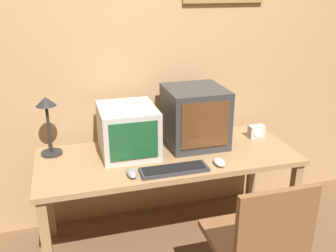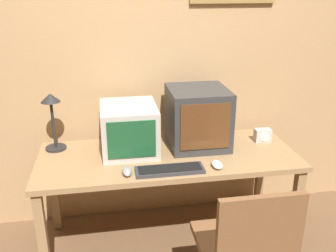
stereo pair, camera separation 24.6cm
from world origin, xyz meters
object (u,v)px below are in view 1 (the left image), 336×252
Objects in this scene: keyboard_main at (174,170)px; desk_lamp at (47,116)px; mouse_far_corner at (132,173)px; monitor_right at (195,116)px; mouse_near_keyboard at (219,162)px; desk_clock at (257,132)px; monitor_left at (128,130)px.

keyboard_main is 0.90m from desk_lamp.
mouse_far_corner is 0.70m from desk_lamp.
monitor_right is 1.00m from desk_lamp.
mouse_near_keyboard is 0.57m from desk_clock.
mouse_near_keyboard is 0.27× the size of desk_lamp.
keyboard_main is 1.05× the size of desk_lamp.
mouse_far_corner is (-0.04, -0.34, -0.14)m from monitor_left.
desk_clock is 0.29× the size of desk_lamp.
monitor_left is at bearing 121.33° from keyboard_main.
mouse_near_keyboard is at bearing -24.23° from desk_lamp.
mouse_near_keyboard is 0.94× the size of desk_clock.
monitor_left is 1.01× the size of keyboard_main.
monitor_left is at bearing 145.81° from mouse_near_keyboard.
desk_lamp is at bearing 155.77° from mouse_near_keyboard.
mouse_far_corner is at bearing 179.08° from mouse_near_keyboard.
monitor_right is 0.99× the size of keyboard_main.
mouse_near_keyboard is at bearing -142.17° from desk_clock.
mouse_far_corner is at bearing 177.10° from keyboard_main.
monitor_left is 0.64m from mouse_near_keyboard.
monitor_right is 3.51× the size of mouse_far_corner.
desk_lamp is (-0.51, 0.11, 0.11)m from monitor_left.
keyboard_main is (0.22, -0.36, -0.15)m from monitor_left.
monitor_right reaches higher than mouse_far_corner.
mouse_near_keyboard is at bearing -34.19° from monitor_left.
mouse_near_keyboard is at bearing -84.21° from monitor_right.
desk_lamp reaches higher than desk_clock.
mouse_near_keyboard is 0.92× the size of mouse_far_corner.
keyboard_main is 0.26m from mouse_far_corner.
mouse_far_corner is at bearing -161.49° from desk_clock.
monitor_left is 0.48m from monitor_right.
monitor_left is 3.65× the size of desk_clock.
keyboard_main is at bearing -125.06° from monitor_right.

